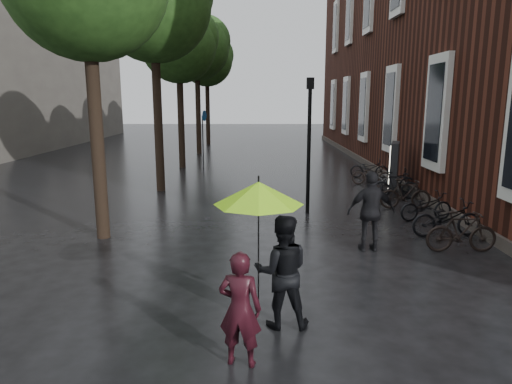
{
  "coord_description": "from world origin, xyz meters",
  "views": [
    {
      "loc": [
        -0.21,
        -4.03,
        3.44
      ],
      "look_at": [
        -0.25,
        6.76,
        1.22
      ],
      "focal_mm": 32.0,
      "sensor_mm": 36.0,
      "label": 1
    }
  ],
  "objects_px": {
    "lamp_post": "(309,133)",
    "person_black": "(282,271)",
    "pedestrian_walking": "(371,211)",
    "ad_lightbox": "(394,168)",
    "parked_bicycles": "(403,191)",
    "person_burgundy": "(240,309)"
  },
  "relations": [
    {
      "from": "lamp_post",
      "to": "person_black",
      "type": "bearing_deg",
      "value": -99.29
    },
    {
      "from": "pedestrian_walking",
      "to": "ad_lightbox",
      "type": "xyz_separation_m",
      "value": [
        2.42,
        6.5,
        0.03
      ]
    },
    {
      "from": "person_black",
      "to": "lamp_post",
      "type": "xyz_separation_m",
      "value": [
        1.16,
        7.09,
        1.57
      ]
    },
    {
      "from": "person_black",
      "to": "ad_lightbox",
      "type": "height_order",
      "value": "ad_lightbox"
    },
    {
      "from": "parked_bicycles",
      "to": "pedestrian_walking",
      "type": "bearing_deg",
      "value": -115.17
    },
    {
      "from": "person_burgundy",
      "to": "pedestrian_walking",
      "type": "bearing_deg",
      "value": -110.39
    },
    {
      "from": "person_burgundy",
      "to": "person_black",
      "type": "bearing_deg",
      "value": -108.56
    },
    {
      "from": "pedestrian_walking",
      "to": "lamp_post",
      "type": "bearing_deg",
      "value": -75.59
    },
    {
      "from": "person_burgundy",
      "to": "person_black",
      "type": "relative_size",
      "value": 0.89
    },
    {
      "from": "person_burgundy",
      "to": "lamp_post",
      "type": "relative_size",
      "value": 0.38
    },
    {
      "from": "pedestrian_walking",
      "to": "person_black",
      "type": "bearing_deg",
      "value": 55.98
    },
    {
      "from": "parked_bicycles",
      "to": "ad_lightbox",
      "type": "distance_m",
      "value": 1.86
    },
    {
      "from": "ad_lightbox",
      "to": "lamp_post",
      "type": "height_order",
      "value": "lamp_post"
    },
    {
      "from": "person_black",
      "to": "ad_lightbox",
      "type": "xyz_separation_m",
      "value": [
        4.63,
        10.06,
        0.07
      ]
    },
    {
      "from": "parked_bicycles",
      "to": "lamp_post",
      "type": "bearing_deg",
      "value": -160.01
    },
    {
      "from": "pedestrian_walking",
      "to": "parked_bicycles",
      "type": "distance_m",
      "value": 5.24
    },
    {
      "from": "pedestrian_walking",
      "to": "ad_lightbox",
      "type": "bearing_deg",
      "value": -112.56
    },
    {
      "from": "pedestrian_walking",
      "to": "person_burgundy",
      "type": "bearing_deg",
      "value": 56.51
    },
    {
      "from": "parked_bicycles",
      "to": "ad_lightbox",
      "type": "xyz_separation_m",
      "value": [
        0.2,
        1.78,
        0.49
      ]
    },
    {
      "from": "person_black",
      "to": "pedestrian_walking",
      "type": "bearing_deg",
      "value": -122.28
    },
    {
      "from": "person_burgundy",
      "to": "pedestrian_walking",
      "type": "distance_m",
      "value": 5.4
    },
    {
      "from": "person_burgundy",
      "to": "parked_bicycles",
      "type": "relative_size",
      "value": 0.15
    }
  ]
}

